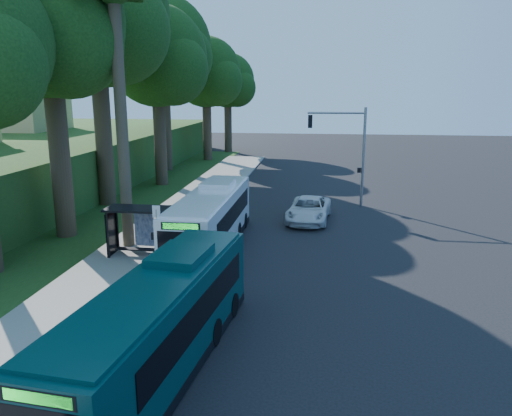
# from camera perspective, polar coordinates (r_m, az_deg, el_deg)

# --- Properties ---
(ground) EXTENTS (140.00, 140.00, 0.00)m
(ground) POSITION_cam_1_polar(r_m,az_deg,el_deg) (27.14, 3.28, -4.20)
(ground) COLOR black
(ground) RESTS_ON ground
(sidewalk) EXTENTS (4.50, 70.00, 0.12)m
(sidewalk) POSITION_cam_1_polar(r_m,az_deg,el_deg) (28.55, -11.52, -3.44)
(sidewalk) COLOR gray
(sidewalk) RESTS_ON ground
(red_curb) EXTENTS (0.25, 30.00, 0.13)m
(red_curb) POSITION_cam_1_polar(r_m,az_deg,el_deg) (24.25, -9.37, -6.38)
(red_curb) COLOR maroon
(red_curb) RESTS_ON ground
(grass_verge) EXTENTS (8.00, 70.00, 0.06)m
(grass_verge) POSITION_cam_1_polar(r_m,az_deg,el_deg) (35.14, -17.72, -0.69)
(grass_verge) COLOR #234719
(grass_verge) RESTS_ON ground
(bus_shelter) EXTENTS (3.20, 1.51, 2.55)m
(bus_shelter) POSITION_cam_1_polar(r_m,az_deg,el_deg) (25.49, -13.65, -1.51)
(bus_shelter) COLOR black
(bus_shelter) RESTS_ON ground
(stop_sign_pole) EXTENTS (0.35, 0.06, 3.17)m
(stop_sign_pole) POSITION_cam_1_polar(r_m,az_deg,el_deg) (22.85, -11.24, -2.39)
(stop_sign_pole) COLOR gray
(stop_sign_pole) RESTS_ON ground
(traffic_signal_pole) EXTENTS (4.10, 0.30, 7.00)m
(traffic_signal_pole) POSITION_cam_1_polar(r_m,az_deg,el_deg) (36.07, 10.61, 7.17)
(traffic_signal_pole) COLOR gray
(traffic_signal_pole) RESTS_ON ground
(hillside_backdrop) EXTENTS (24.00, 60.00, 8.80)m
(hillside_backdrop) POSITION_cam_1_polar(r_m,az_deg,el_deg) (49.96, -27.00, 5.33)
(hillside_backdrop) COLOR #234719
(hillside_backdrop) RESTS_ON ground
(tree_0) EXTENTS (8.40, 8.00, 15.70)m
(tree_0) POSITION_cam_1_polar(r_m,az_deg,el_deg) (29.59, -22.49, 18.26)
(tree_0) COLOR #382B1E
(tree_0) RESTS_ON ground
(tree_1) EXTENTS (10.50, 10.00, 18.26)m
(tree_1) POSITION_cam_1_polar(r_m,az_deg,el_deg) (37.31, -17.72, 19.78)
(tree_1) COLOR #382B1E
(tree_1) RESTS_ON ground
(tree_2) EXTENTS (8.82, 8.40, 15.12)m
(tree_2) POSITION_cam_1_polar(r_m,az_deg,el_deg) (44.04, -11.16, 16.13)
(tree_2) COLOR #382B1E
(tree_2) RESTS_ON ground
(tree_3) EXTENTS (10.08, 9.60, 17.28)m
(tree_3) POSITION_cam_1_polar(r_m,az_deg,el_deg) (52.34, -10.52, 17.34)
(tree_3) COLOR #382B1E
(tree_3) RESTS_ON ground
(tree_4) EXTENTS (8.40, 8.00, 14.14)m
(tree_4) POSITION_cam_1_polar(r_m,az_deg,el_deg) (59.30, -5.64, 14.82)
(tree_4) COLOR #382B1E
(tree_4) RESTS_ON ground
(tree_5) EXTENTS (7.35, 7.00, 12.86)m
(tree_5) POSITION_cam_1_polar(r_m,az_deg,el_deg) (66.92, -3.20, 14.05)
(tree_5) COLOR #382B1E
(tree_5) RESTS_ON ground
(white_bus) EXTENTS (2.48, 11.03, 3.28)m
(white_bus) POSITION_cam_1_polar(r_m,az_deg,el_deg) (26.31, -5.11, -1.18)
(white_bus) COLOR white
(white_bus) RESTS_ON ground
(teal_bus) EXTENTS (3.39, 10.92, 3.20)m
(teal_bus) POSITION_cam_1_polar(r_m,az_deg,el_deg) (15.27, -10.82, -12.62)
(teal_bus) COLOR #093636
(teal_bus) RESTS_ON ground
(pickup) EXTENTS (2.97, 5.59, 1.50)m
(pickup) POSITION_cam_1_polar(r_m,az_deg,el_deg) (31.93, 6.06, -0.17)
(pickup) COLOR silver
(pickup) RESTS_ON ground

